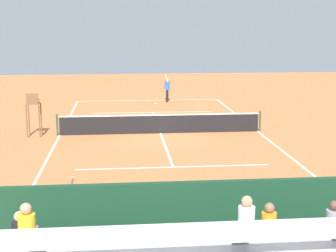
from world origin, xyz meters
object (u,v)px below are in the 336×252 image
tennis_racket (155,103)px  line_judge (67,217)px  bleacher_stand (217,252)px  equipment_bag (267,243)px  tennis_net (160,124)px  umpire_chair (33,110)px  tennis_player (167,87)px  tennis_ball_far (199,104)px  tennis_ball_near (143,107)px  courtside_bench (322,224)px

tennis_racket → line_judge: bearing=80.9°
bleacher_stand → equipment_bag: size_ratio=10.07×
equipment_bag → line_judge: 4.89m
tennis_net → umpire_chair: bearing=0.7°
bleacher_stand → tennis_player: bearing=-93.1°
tennis_racket → tennis_ball_far: (-2.94, 0.70, 0.02)m
bleacher_stand → tennis_net: bearing=-90.4°
equipment_bag → tennis_ball_near: (2.07, -21.17, -0.15)m
tennis_net → tennis_ball_far: tennis_net is taller
umpire_chair → tennis_ball_far: size_ratio=32.42×
tennis_net → tennis_racket: bearing=-92.4°
umpire_chair → courtside_bench: bearing=124.8°
courtside_bench → line_judge: bearing=0.7°
equipment_bag → tennis_player: tennis_player is taller
bleacher_stand → equipment_bag: 2.70m
courtside_bench → tennis_ball_far: (-0.38, -22.08, -0.53)m
tennis_net → tennis_player: size_ratio=5.35×
tennis_net → tennis_player: tennis_player is taller
bleacher_stand → line_judge: bleacher_stand is taller
umpire_chair → tennis_player: 12.68m
bleacher_stand → tennis_racket: bleacher_stand is taller
tennis_ball_near → bleacher_stand: bearing=91.0°
bleacher_stand → umpire_chair: size_ratio=4.23×
tennis_player → tennis_ball_near: bearing=52.8°
courtside_bench → line_judge: 6.24m
equipment_bag → tennis_player: 23.57m
tennis_net → bleacher_stand: bleacher_stand is taller
tennis_ball_far → bleacher_stand: bearing=81.9°
bleacher_stand → courtside_bench: bearing=-145.4°
equipment_bag → tennis_ball_far: bearing=-94.6°
tennis_net → equipment_bag: 13.49m
tennis_player → courtside_bench: bearing=94.1°
courtside_bench → tennis_ball_near: (3.48, -21.04, -0.53)m
umpire_chair → tennis_ball_near: 9.77m
umpire_chair → line_judge: bearing=102.5°
equipment_bag → tennis_racket: bearing=-87.1°
tennis_player → line_judge: 23.93m
tennis_player → umpire_chair: bearing=53.8°
tennis_ball_near → umpire_chair: bearing=54.1°
tennis_racket → line_judge: 23.16m
tennis_racket → tennis_ball_near: size_ratio=8.88×
tennis_net → line_judge: (3.26, 13.34, 0.51)m
tennis_net → tennis_racket: size_ratio=17.58×
bleacher_stand → equipment_bag: bearing=-129.7°
tennis_ball_far → line_judge: 23.13m
tennis_player → tennis_ball_far: (-2.05, 1.35, -0.98)m
tennis_player → tennis_net: bearing=82.8°
tennis_racket → bleacher_stand: bearing=88.9°
equipment_bag → line_judge: line_judge is taller
tennis_racket → tennis_ball_far: bearing=166.5°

